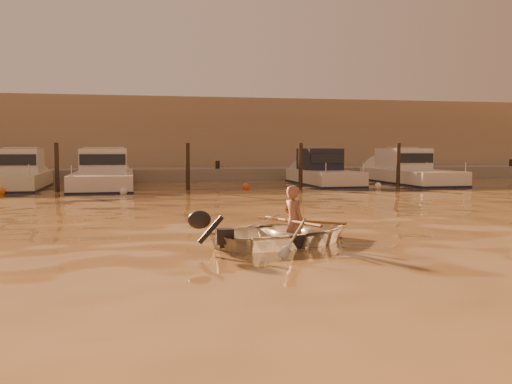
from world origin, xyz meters
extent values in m
plane|color=olive|center=(0.00, 0.00, 0.00)|extent=(160.00, 160.00, 0.00)
imported|color=silver|center=(0.39, -0.11, 0.20)|extent=(3.75, 3.30, 0.65)
imported|color=#8F5B47|center=(0.48, -0.07, 0.40)|extent=(0.51, 0.60, 1.40)
cylinder|color=brown|center=(0.61, -0.01, 0.42)|extent=(1.28, 1.74, 0.13)
cylinder|color=brown|center=(0.43, -0.09, 0.42)|extent=(0.56, 2.05, 0.13)
cylinder|color=#2D2319|center=(-5.50, 13.80, 0.90)|extent=(0.18, 0.18, 2.20)
cylinder|color=#2D2319|center=(-0.20, 13.80, 0.90)|extent=(0.18, 0.18, 2.20)
cylinder|color=#2D2319|center=(4.80, 13.80, 0.90)|extent=(0.18, 0.18, 2.20)
cylinder|color=#2D2319|center=(9.50, 13.80, 0.90)|extent=(0.18, 0.18, 2.20)
sphere|color=orange|center=(-7.52, 13.22, 0.10)|extent=(0.30, 0.30, 0.30)
sphere|color=white|center=(-2.86, 12.11, 0.10)|extent=(0.30, 0.30, 0.30)
sphere|color=#DC5519|center=(2.33, 13.88, 0.10)|extent=(0.30, 0.30, 0.30)
sphere|color=white|center=(8.16, 13.03, 0.10)|extent=(0.30, 0.30, 0.30)
cube|color=gray|center=(0.00, 21.50, 0.15)|extent=(52.00, 4.00, 1.00)
cube|color=#9E8466|center=(0.00, 27.00, 2.40)|extent=(46.00, 7.00, 4.80)
camera|label=1|loc=(-2.54, -10.48, 1.84)|focal=40.00mm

